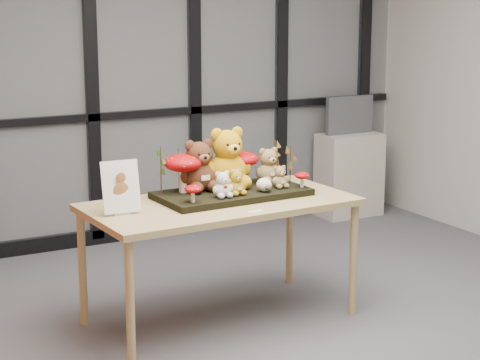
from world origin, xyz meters
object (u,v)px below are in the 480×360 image
bear_small_yellow (236,181)px  bear_white_bow (222,183)px  sign_holder (121,189)px  bear_brown_medium (199,163)px  diorama_tray (232,194)px  display_table (220,211)px  cabinet (349,175)px  mushroom_front_right (302,179)px  bear_tan_back (268,163)px  mushroom_back_left (183,171)px  bear_beige_small (280,175)px  plush_cream_hedgehog (264,184)px  mushroom_front_left (193,193)px  monitor (349,115)px  bear_pooh_yellow (227,154)px  mushroom_back_right (243,166)px

bear_small_yellow → bear_white_bow: (-0.11, -0.02, 0.00)m
sign_holder → bear_brown_medium: bearing=20.4°
bear_small_yellow → sign_holder: bearing=174.3°
diorama_tray → bear_small_yellow: size_ratio=5.38×
display_table → cabinet: size_ratio=2.20×
mushroom_front_right → sign_holder: size_ratio=0.35×
bear_tan_back → mushroom_back_left: (-0.61, 0.01, 0.01)m
mushroom_front_right → bear_brown_medium: bearing=159.2°
bear_brown_medium → bear_small_yellow: 0.28m
diorama_tray → bear_white_bow: (-0.14, -0.13, 0.11)m
bear_beige_small → cabinet: (1.81, 1.77, -0.51)m
bear_tan_back → bear_small_yellow: bear_tan_back is taller
display_table → bear_white_bow: size_ratio=9.38×
bear_brown_medium → cabinet: bear_brown_medium is taller
bear_small_yellow → plush_cream_hedgehog: size_ratio=1.87×
mushroom_front_left → monitor: size_ratio=0.24×
bear_brown_medium → bear_small_yellow: (0.15, -0.22, -0.09)m
display_table → bear_brown_medium: bear_brown_medium is taller
bear_white_bow → mushroom_front_left: bear_white_bow is taller
display_table → plush_cream_hedgehog: plush_cream_hedgehog is taller
cabinet → display_table: bearing=-141.8°
bear_pooh_yellow → mushroom_front_left: bear_pooh_yellow is taller
plush_cream_hedgehog → cabinet: plush_cream_hedgehog is taller
diorama_tray → bear_beige_small: bearing=-16.1°
bear_white_bow → bear_beige_small: bearing=5.1°
plush_cream_hedgehog → bear_small_yellow: bearing=176.7°
bear_white_bow → bear_beige_small: size_ratio=1.13×
mushroom_back_left → sign_holder: bearing=-159.7°
bear_small_yellow → plush_cream_hedgehog: 0.20m
display_table → sign_holder: (-0.64, -0.01, 0.21)m
mushroom_front_right → sign_holder: sign_holder is taller
bear_tan_back → bear_white_bow: 0.51m
display_table → mushroom_back_left: (-0.17, 0.17, 0.24)m
bear_small_yellow → mushroom_front_right: (0.47, -0.01, -0.03)m
cabinet → mushroom_back_right: bearing=-141.6°
bear_beige_small → cabinet: bearing=41.9°
bear_white_bow → bear_beige_small: 0.45m
display_table → bear_small_yellow: 0.22m
bear_tan_back → bear_beige_small: (-0.01, -0.17, -0.05)m
bear_tan_back → sign_holder: (-1.08, -0.17, -0.02)m
sign_holder → monitor: size_ratio=0.65×
sign_holder → mushroom_back_left: bearing=23.8°
bear_tan_back → mushroom_front_right: size_ratio=2.35×
mushroom_back_left → mushroom_front_right: 0.77m
sign_holder → cabinet: bearing=35.0°
plush_cream_hedgehog → sign_holder: sign_holder is taller
bear_pooh_yellow → bear_white_bow: 0.30m
bear_beige_small → monitor: size_ratio=0.33×
display_table → cabinet: 2.87m
mushroom_front_left → mushroom_front_right: mushroom_front_left is taller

